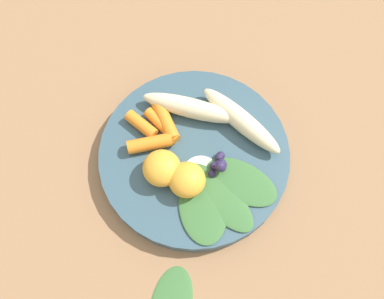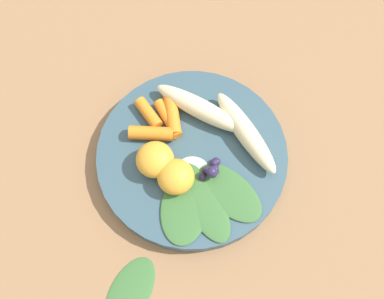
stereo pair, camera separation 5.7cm
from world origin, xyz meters
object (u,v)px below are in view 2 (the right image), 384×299
at_px(bowl, 192,155).
at_px(banana_peeled_right, 246,132).
at_px(orange_segment_near, 176,177).
at_px(kale_leaf_stray, 130,292).
at_px(banana_peeled_left, 200,108).

xyz_separation_m(bowl, banana_peeled_right, (0.04, -0.06, 0.03)).
height_order(orange_segment_near, kale_leaf_stray, orange_segment_near).
height_order(banana_peeled_right, kale_leaf_stray, banana_peeled_right).
xyz_separation_m(banana_peeled_left, orange_segment_near, (-0.11, 0.00, 0.00)).
xyz_separation_m(banana_peeled_right, kale_leaf_stray, (-0.24, 0.09, -0.04)).
height_order(banana_peeled_left, kale_leaf_stray, banana_peeled_left).
xyz_separation_m(banana_peeled_left, kale_leaf_stray, (-0.26, 0.02, -0.04)).
relative_size(banana_peeled_left, banana_peeled_right, 1.00).
distance_m(banana_peeled_right, kale_leaf_stray, 0.26).
height_order(banana_peeled_left, banana_peeled_right, same).
relative_size(banana_peeled_right, orange_segment_near, 2.85).
distance_m(bowl, kale_leaf_stray, 0.20).
xyz_separation_m(orange_segment_near, kale_leaf_stray, (-0.15, 0.02, -0.04)).
bearing_deg(bowl, orange_segment_near, 168.99).
bearing_deg(orange_segment_near, bowl, -11.01).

